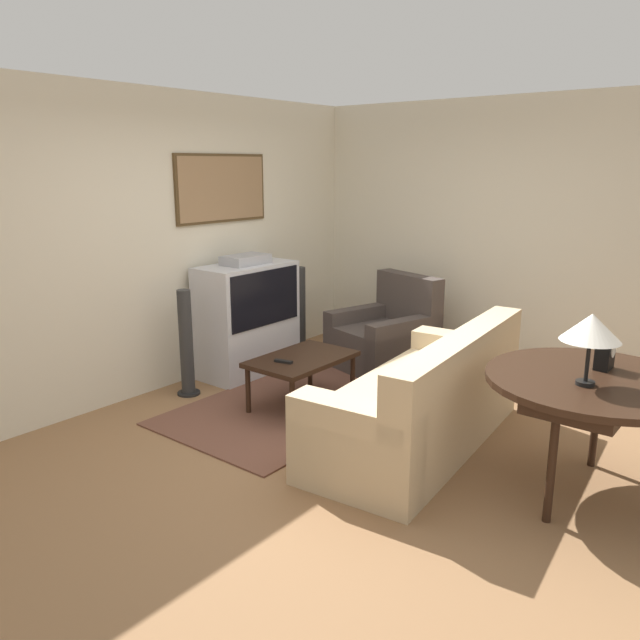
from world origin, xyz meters
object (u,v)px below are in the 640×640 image
object	(u,v)px
coffee_table	(302,362)
speaker_tower_left	(186,346)
couch	(423,404)
console_table	(593,387)
armchair	(385,338)
mantel_clock	(605,354)
tv	(247,318)
table_lamp	(591,328)
speaker_tower_right	(300,314)

from	to	relation	value
coffee_table	speaker_tower_left	world-z (taller)	speaker_tower_left
couch	coffee_table	bearing A→B (deg)	-95.91
console_table	armchair	bearing A→B (deg)	59.50
armchair	mantel_clock	bearing A→B (deg)	-11.12
speaker_tower_left	armchair	bearing A→B (deg)	-27.94
couch	armchair	xyz separation A→B (m)	(1.40, 1.23, -0.02)
tv	couch	xyz separation A→B (m)	(-0.38, -2.21, -0.24)
console_table	table_lamp	world-z (taller)	table_lamp
tv	table_lamp	distance (m)	3.46
mantel_clock	speaker_tower_left	world-z (taller)	mantel_clock
coffee_table	table_lamp	size ratio (longest dim) A/B	2.12
couch	speaker_tower_right	world-z (taller)	speaker_tower_right
console_table	speaker_tower_left	bearing A→B (deg)	96.74
tv	console_table	size ratio (longest dim) A/B	0.93
coffee_table	console_table	bearing A→B (deg)	-90.57
tv	coffee_table	xyz separation A→B (m)	(-0.37, -1.02, -0.16)
coffee_table	tv	bearing A→B (deg)	70.03
speaker_tower_right	mantel_clock	bearing A→B (deg)	-106.07
armchair	table_lamp	xyz separation A→B (m)	(-1.58, -2.40, 0.83)
couch	speaker_tower_right	size ratio (longest dim) A/B	2.24
armchair	mantel_clock	world-z (taller)	mantel_clock
speaker_tower_right	couch	bearing A→B (deg)	-118.08
couch	speaker_tower_right	xyz separation A→B (m)	(1.17, 2.20, 0.14)
console_table	speaker_tower_right	world-z (taller)	speaker_tower_right
mantel_clock	armchair	bearing A→B (deg)	63.42
couch	speaker_tower_right	bearing A→B (deg)	-123.49
tv	console_table	xyz separation A→B (m)	(-0.39, -3.38, 0.16)
table_lamp	speaker_tower_left	xyz separation A→B (m)	(-0.23, 3.36, -0.67)
armchair	table_lamp	size ratio (longest dim) A/B	2.52
console_table	table_lamp	xyz separation A→B (m)	(-0.17, 0.01, 0.41)
couch	mantel_clock	xyz separation A→B (m)	(0.20, -1.16, 0.56)
armchair	speaker_tower_right	distance (m)	1.00
console_table	table_lamp	size ratio (longest dim) A/B	2.98
speaker_tower_left	table_lamp	bearing A→B (deg)	-86.11
mantel_clock	tv	bearing A→B (deg)	87.00
mantel_clock	couch	bearing A→B (deg)	99.91
table_lamp	mantel_clock	world-z (taller)	table_lamp
armchair	mantel_clock	xyz separation A→B (m)	(-1.20, -2.40, 0.58)
couch	coffee_table	world-z (taller)	couch
tv	couch	world-z (taller)	tv
table_lamp	speaker_tower_right	bearing A→B (deg)	68.06
coffee_table	speaker_tower_left	distance (m)	1.09
mantel_clock	coffee_table	bearing A→B (deg)	94.69
tv	console_table	world-z (taller)	tv
armchair	coffee_table	world-z (taller)	armchair
console_table	mantel_clock	xyz separation A→B (m)	(0.22, 0.01, 0.16)
couch	console_table	bearing A→B (deg)	83.95
armchair	console_table	world-z (taller)	armchair
mantel_clock	speaker_tower_right	distance (m)	3.52
table_lamp	mantel_clock	xyz separation A→B (m)	(0.39, -0.00, -0.25)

